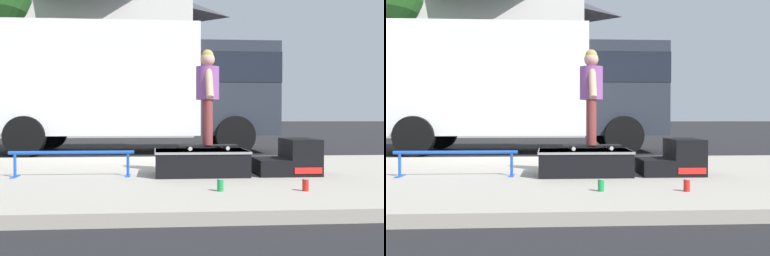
% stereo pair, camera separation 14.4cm
% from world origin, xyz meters
% --- Properties ---
extents(ground_plane, '(140.00, 140.00, 0.00)m').
position_xyz_m(ground_plane, '(0.00, 0.00, 0.00)').
color(ground_plane, black).
extents(sidewalk_slab, '(50.00, 5.00, 0.12)m').
position_xyz_m(sidewalk_slab, '(0.00, -3.00, 0.06)').
color(sidewalk_slab, '#A8A093').
rests_on(sidewalk_slab, ground).
extents(skate_box, '(1.21, 0.76, 0.33)m').
position_xyz_m(skate_box, '(1.30, -3.23, 0.30)').
color(skate_box, black).
rests_on(skate_box, sidewalk_slab).
extents(kicker_ramp, '(0.81, 0.70, 0.47)m').
position_xyz_m(kicker_ramp, '(2.51, -3.23, 0.32)').
color(kicker_ramp, black).
rests_on(kicker_ramp, sidewalk_slab).
extents(grind_rail, '(1.58, 0.28, 0.33)m').
position_xyz_m(grind_rail, '(-0.36, -3.26, 0.37)').
color(grind_rail, blue).
rests_on(grind_rail, sidewalk_slab).
extents(skateboard, '(0.80, 0.29, 0.07)m').
position_xyz_m(skateboard, '(1.39, -3.24, 0.51)').
color(skateboard, black).
rests_on(skateboard, skate_box).
extents(skater_kid, '(0.30, 0.64, 1.25)m').
position_xyz_m(skater_kid, '(1.39, -3.24, 1.25)').
color(skater_kid, brown).
rests_on(skater_kid, skateboard).
extents(soda_can, '(0.07, 0.07, 0.13)m').
position_xyz_m(soda_can, '(2.25, -4.58, 0.18)').
color(soda_can, red).
rests_on(soda_can, sidewalk_slab).
extents(soda_can_b, '(0.07, 0.07, 0.13)m').
position_xyz_m(soda_can_b, '(1.37, -4.52, 0.18)').
color(soda_can_b, '#198C3F').
rests_on(soda_can_b, sidewalk_slab).
extents(box_truck, '(6.91, 2.63, 3.05)m').
position_xyz_m(box_truck, '(0.20, 2.20, 1.70)').
color(box_truck, white).
rests_on(box_truck, ground).
extents(house_behind, '(9.54, 8.23, 8.40)m').
position_xyz_m(house_behind, '(-2.19, 13.77, 4.24)').
color(house_behind, silver).
rests_on(house_behind, ground).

